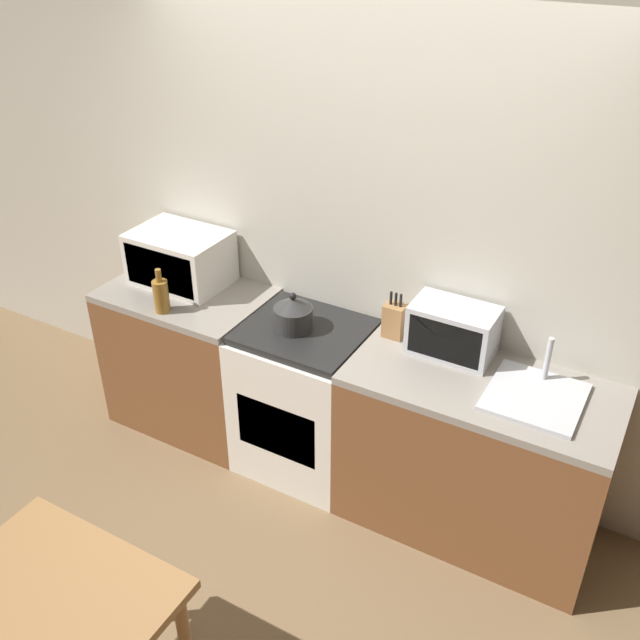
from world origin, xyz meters
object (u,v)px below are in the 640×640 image
object	(u,v)px
bottle	(161,295)
kettle	(293,313)
stove_range	(305,397)
microwave	(180,258)
dining_table	(59,615)
toaster_oven	(453,330)

from	to	relation	value
bottle	kettle	bearing A→B (deg)	15.86
stove_range	microwave	size ratio (longest dim) A/B	1.68
stove_range	microwave	world-z (taller)	microwave
microwave	dining_table	xyz separation A→B (m)	(0.88, -1.84, -0.42)
stove_range	microwave	distance (m)	1.08
toaster_oven	dining_table	world-z (taller)	toaster_oven
toaster_oven	microwave	bearing A→B (deg)	-177.54
kettle	dining_table	xyz separation A→B (m)	(0.05, -1.72, -0.36)
microwave	toaster_oven	size ratio (longest dim) A/B	1.30
microwave	stove_range	bearing A→B (deg)	-6.16
stove_range	dining_table	bearing A→B (deg)	-90.01
kettle	stove_range	bearing A→B (deg)	23.42
microwave	dining_table	distance (m)	2.08
bottle	toaster_oven	distance (m)	1.55
stove_range	kettle	bearing A→B (deg)	-156.58
stove_range	dining_table	xyz separation A→B (m)	(-0.00, -1.75, 0.19)
kettle	bottle	size ratio (longest dim) A/B	0.83
stove_range	bottle	size ratio (longest dim) A/B	3.54
toaster_oven	kettle	bearing A→B (deg)	-166.69
toaster_oven	stove_range	bearing A→B (deg)	-167.45
stove_range	microwave	xyz separation A→B (m)	(-0.88, 0.10, 0.61)
stove_range	kettle	size ratio (longest dim) A/B	4.29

